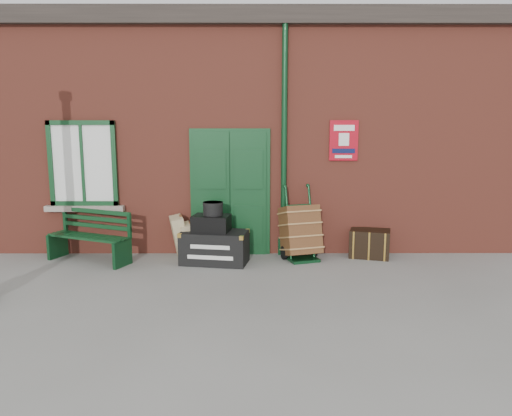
{
  "coord_description": "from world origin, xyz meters",
  "views": [
    {
      "loc": [
        0.14,
        -7.34,
        2.39
      ],
      "look_at": [
        0.16,
        0.6,
        1.0
      ],
      "focal_mm": 35.0,
      "sensor_mm": 36.0,
      "label": 1
    }
  ],
  "objects_px": {
    "bench": "(91,235)",
    "porter_trolley": "(300,231)",
    "houdini_trunk": "(215,247)",
    "dark_trunk": "(370,243)"
  },
  "relations": [
    {
      "from": "houdini_trunk",
      "to": "dark_trunk",
      "type": "relative_size",
      "value": 1.61
    },
    {
      "from": "bench",
      "to": "houdini_trunk",
      "type": "distance_m",
      "value": 2.15
    },
    {
      "from": "porter_trolley",
      "to": "dark_trunk",
      "type": "bearing_deg",
      "value": -12.29
    },
    {
      "from": "porter_trolley",
      "to": "houdini_trunk",
      "type": "bearing_deg",
      "value": 172.63
    },
    {
      "from": "houdini_trunk",
      "to": "porter_trolley",
      "type": "height_order",
      "value": "porter_trolley"
    },
    {
      "from": "dark_trunk",
      "to": "bench",
      "type": "bearing_deg",
      "value": -161.33
    },
    {
      "from": "houdini_trunk",
      "to": "dark_trunk",
      "type": "distance_m",
      "value": 2.75
    },
    {
      "from": "houdini_trunk",
      "to": "porter_trolley",
      "type": "distance_m",
      "value": 1.52
    },
    {
      "from": "bench",
      "to": "porter_trolley",
      "type": "xyz_separation_m",
      "value": [
        3.61,
        0.12,
        0.03
      ]
    },
    {
      "from": "houdini_trunk",
      "to": "porter_trolley",
      "type": "xyz_separation_m",
      "value": [
        1.48,
        0.26,
        0.21
      ]
    }
  ]
}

